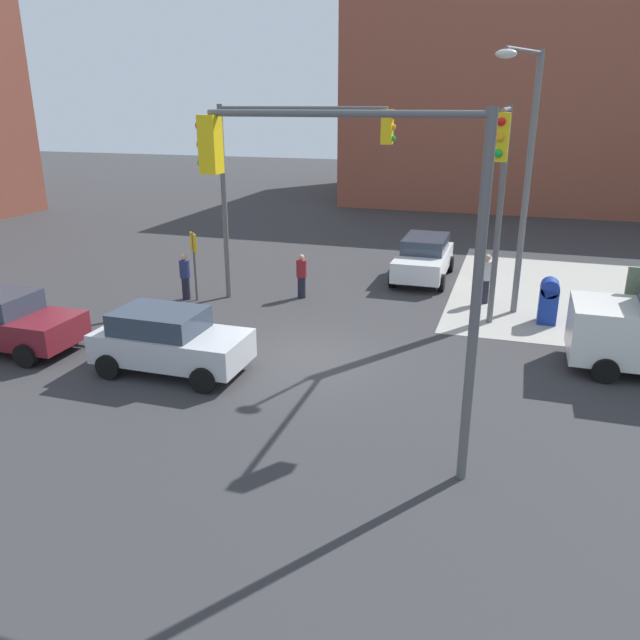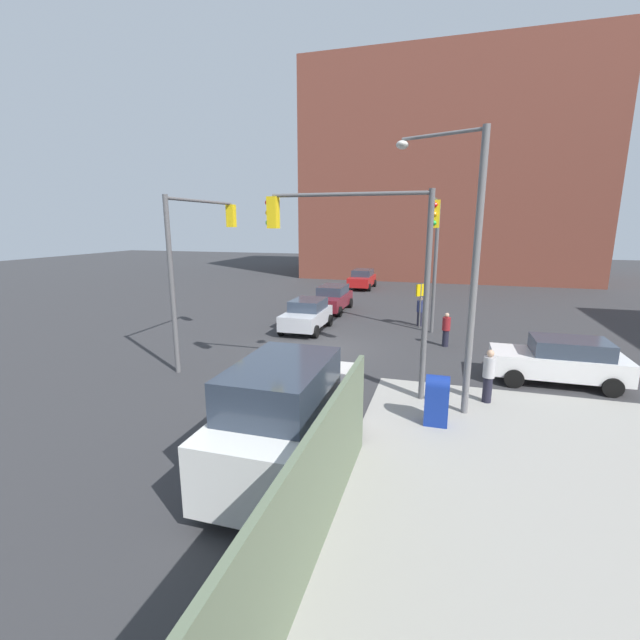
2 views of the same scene
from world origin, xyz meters
name	(u,v)px [view 2 (image 2 of 2)]	position (x,y,z in m)	size (l,w,h in m)	color
ground_plane	(324,349)	(0.00, 0.00, 0.00)	(120.00, 120.00, 0.00)	#333335
building_brick_west	(446,176)	(-32.00, 4.45, 10.48)	(16.00, 28.00, 20.96)	brown
traffic_signal_nw_corner	(435,243)	(-2.24, 4.50, 4.65)	(5.88, 0.36, 6.50)	#59595B
traffic_signal_se_corner	(199,247)	(2.56, -4.50, 4.61)	(5.12, 0.36, 6.50)	#59595B
traffic_signal_ne_corner	(362,253)	(4.50, 2.47, 4.62)	(0.36, 5.33, 6.50)	#59595B
street_lamp_corner	(463,253)	(5.06, 5.46, 4.70)	(1.27, 2.51, 8.00)	slate
warning_sign_two_way	(420,298)	(-5.40, 3.81, 1.64)	(0.48, 0.48, 2.40)	#4C4C4C
mailbox_blue	(437,398)	(6.20, 5.00, 0.76)	(0.56, 0.64, 1.43)	navy
coupe_maroon	(332,298)	(-8.43, -1.88, 0.84)	(4.45, 2.02, 1.62)	maroon
coupe_red	(362,279)	(-18.79, -1.91, 0.84)	(4.13, 2.02, 1.62)	#B21919
coupe_white	(560,360)	(1.71, 9.05, 0.84)	(2.02, 4.34, 1.62)	white
coupe_silver	(307,315)	(-3.11, -1.84, 0.84)	(3.87, 2.02, 1.62)	#B7BABF
van_white_delivery	(288,415)	(9.40, 1.80, 1.28)	(5.40, 2.32, 2.62)	white
pedestrian_crossing	(489,375)	(4.20, 6.50, 0.89)	(0.36, 0.36, 1.72)	#B2B2B7
pedestrian_waiting	(446,329)	(-2.00, 5.20, 0.81)	(0.36, 0.36, 1.57)	maroon
pedestrian_walking_north	(420,311)	(-5.80, 3.80, 0.83)	(0.36, 0.36, 1.61)	navy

